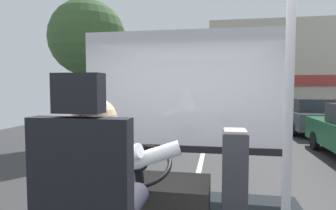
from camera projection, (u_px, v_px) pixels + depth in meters
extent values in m
cube|color=#333333|center=(207.00, 138.00, 10.61)|extent=(18.00, 44.00, 0.05)
cube|color=silver|center=(207.00, 137.00, 10.61)|extent=(0.12, 39.60, 0.00)
cube|color=black|center=(81.00, 189.00, 1.30)|extent=(0.48, 0.10, 0.66)
cube|color=black|center=(79.00, 93.00, 1.27)|extent=(0.22, 0.10, 0.18)
cylinder|color=#282833|center=(125.00, 210.00, 1.65)|extent=(0.16, 0.52, 0.16)
cylinder|color=#282833|center=(96.00, 208.00, 1.68)|extent=(0.16, 0.52, 0.16)
cylinder|color=silver|center=(96.00, 191.00, 1.46)|extent=(0.36, 0.36, 0.52)
cube|color=maroon|center=(109.00, 168.00, 1.64)|extent=(0.06, 0.01, 0.32)
sphere|color=tan|center=(95.00, 120.00, 1.44)|extent=(0.23, 0.23, 0.23)
cylinder|color=silver|center=(132.00, 162.00, 1.72)|extent=(0.61, 0.22, 0.27)
cylinder|color=silver|center=(99.00, 161.00, 1.76)|extent=(0.61, 0.22, 0.27)
cube|color=#282623|center=(151.00, 200.00, 2.67)|extent=(1.10, 0.56, 0.40)
cylinder|color=black|center=(140.00, 183.00, 2.30)|extent=(0.07, 0.20, 0.37)
torus|color=black|center=(138.00, 165.00, 2.23)|extent=(0.54, 0.52, 0.24)
cylinder|color=black|center=(138.00, 165.00, 2.23)|extent=(0.15, 0.15, 0.09)
cylinder|color=#B7B7BC|center=(288.00, 121.00, 1.37)|extent=(0.04, 0.04, 2.22)
cube|color=#333338|center=(234.00, 185.00, 2.38)|extent=(0.20, 0.27, 0.90)
cube|color=#9E9993|center=(235.00, 131.00, 2.35)|extent=(0.18, 0.25, 0.02)
cube|color=silver|center=(183.00, 88.00, 3.43)|extent=(2.50, 0.01, 1.40)
cube|color=black|center=(183.00, 148.00, 3.48)|extent=(2.50, 0.08, 0.08)
cylinder|color=#4C3828|center=(89.00, 103.00, 9.48)|extent=(0.36, 0.36, 2.70)
sphere|color=#39572D|center=(87.00, 38.00, 9.33)|extent=(2.49, 2.49, 2.49)
cube|color=#BCB29E|center=(284.00, 71.00, 18.57)|extent=(9.66, 4.46, 5.86)
cube|color=#9E332D|center=(293.00, 80.00, 16.37)|extent=(9.27, 0.12, 0.60)
cylinder|color=black|center=(315.00, 141.00, 8.57)|extent=(0.14, 0.55, 0.55)
cube|color=#474C51|center=(309.00, 117.00, 11.98)|extent=(1.90, 4.25, 0.65)
cube|color=#282D33|center=(311.00, 104.00, 11.69)|extent=(1.56, 2.34, 0.50)
cylinder|color=black|center=(321.00, 122.00, 13.13)|extent=(0.14, 0.54, 0.54)
cylinder|color=black|center=(280.00, 121.00, 13.45)|extent=(0.14, 0.54, 0.54)
cylinder|color=black|center=(294.00, 129.00, 10.86)|extent=(0.14, 0.54, 0.54)
cube|color=silver|center=(284.00, 109.00, 17.30)|extent=(1.95, 4.43, 0.56)
cube|color=#282D33|center=(285.00, 101.00, 17.01)|extent=(1.60, 2.44, 0.43)
cylinder|color=black|center=(294.00, 112.00, 18.51)|extent=(0.14, 0.46, 0.46)
cylinder|color=black|center=(264.00, 111.00, 18.83)|extent=(0.14, 0.46, 0.46)
cylinder|color=black|center=(307.00, 116.00, 15.81)|extent=(0.14, 0.46, 0.46)
cylinder|color=black|center=(272.00, 116.00, 16.13)|extent=(0.14, 0.46, 0.46)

